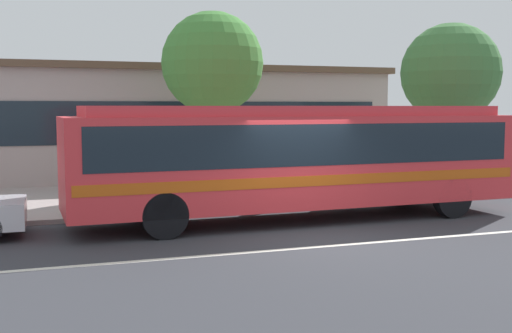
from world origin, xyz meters
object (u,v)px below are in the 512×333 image
Objects in this scene: pedestrian_standing_by_tree at (291,168)px; street_tree_near_stop at (212,64)px; street_tree_mid_block at (450,73)px; bus_stop_sign at (368,141)px; pedestrian_waiting_near_sign at (157,172)px; transit_bus at (299,154)px; pedestrian_walking_along_curb at (291,163)px.

pedestrian_standing_by_tree is 4.34m from street_tree_near_stop.
bus_stop_sign is at bearing -160.50° from street_tree_mid_block.
pedestrian_waiting_near_sign is 1.00× the size of pedestrian_standing_by_tree.
bus_stop_sign is 4.52m from street_tree_mid_block.
transit_bus is 5.47m from street_tree_near_stop.
street_tree_mid_block reaches higher than pedestrian_waiting_near_sign.
pedestrian_waiting_near_sign is at bearing -168.01° from pedestrian_walking_along_curb.
pedestrian_standing_by_tree is at bearing -113.30° from pedestrian_walking_along_curb.
street_tree_near_stop is at bearing 49.40° from pedestrian_waiting_near_sign.
pedestrian_walking_along_curb is at bearing -176.24° from street_tree_mid_block.
transit_bus is 3.30m from pedestrian_walking_along_curb.
pedestrian_standing_by_tree is 6.97m from street_tree_mid_block.
street_tree_near_stop is (-1.92, 1.73, 3.00)m from pedestrian_walking_along_curb.
pedestrian_waiting_near_sign is 10.43m from street_tree_mid_block.
transit_bus is at bearing -153.32° from street_tree_mid_block.
pedestrian_waiting_near_sign is 0.97× the size of pedestrian_walking_along_curb.
pedestrian_waiting_near_sign is 4.26m from pedestrian_walking_along_curb.
pedestrian_standing_by_tree is (0.64, 2.07, -0.55)m from transit_bus.
pedestrian_waiting_near_sign is 6.22m from bus_stop_sign.
street_tree_near_stop reaches higher than transit_bus.
pedestrian_walking_along_curb is at bearing -42.02° from street_tree_near_stop.
pedestrian_walking_along_curb is 0.30× the size of street_tree_near_stop.
street_tree_mid_block reaches higher than transit_bus.
street_tree_mid_block is (6.88, 3.46, 2.24)m from transit_bus.
bus_stop_sign is at bearing 1.22° from pedestrian_standing_by_tree.
pedestrian_standing_by_tree is 0.31× the size of street_tree_mid_block.
pedestrian_waiting_near_sign is 0.63× the size of bus_stop_sign.
bus_stop_sign is 0.47× the size of street_tree_near_stop.
street_tree_near_stop is at bearing 99.96° from transit_bus.
transit_bus is 4.26× the size of bus_stop_sign.
pedestrian_walking_along_curb is 0.31× the size of street_tree_mid_block.
street_tree_near_stop reaches higher than pedestrian_waiting_near_sign.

